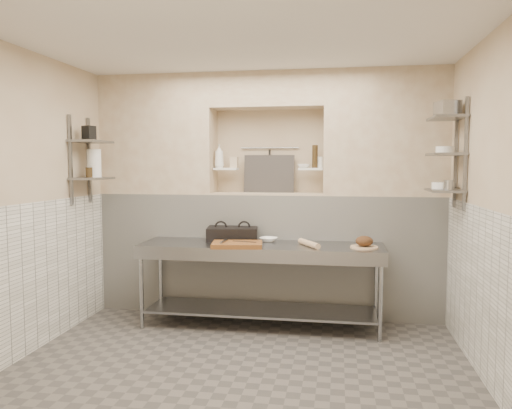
% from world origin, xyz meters
% --- Properties ---
extents(floor, '(4.00, 3.90, 0.10)m').
position_xyz_m(floor, '(0.00, 0.00, -0.05)').
color(floor, '#5B5551').
rests_on(floor, ground).
extents(ceiling, '(4.00, 3.90, 0.10)m').
position_xyz_m(ceiling, '(0.00, 0.00, 2.85)').
color(ceiling, silver).
rests_on(ceiling, ground).
extents(wall_left, '(0.10, 3.90, 2.80)m').
position_xyz_m(wall_left, '(-2.05, 0.00, 1.40)').
color(wall_left, beige).
rests_on(wall_left, ground).
extents(wall_right, '(0.10, 3.90, 2.80)m').
position_xyz_m(wall_right, '(2.05, 0.00, 1.40)').
color(wall_right, beige).
rests_on(wall_right, ground).
extents(wall_back, '(4.00, 0.10, 2.80)m').
position_xyz_m(wall_back, '(0.00, 2.00, 1.40)').
color(wall_back, beige).
rests_on(wall_back, ground).
extents(wall_front, '(4.00, 0.10, 2.80)m').
position_xyz_m(wall_front, '(0.00, -2.00, 1.40)').
color(wall_front, beige).
rests_on(wall_front, ground).
extents(backwall_lower, '(4.00, 0.40, 1.40)m').
position_xyz_m(backwall_lower, '(0.00, 1.75, 0.70)').
color(backwall_lower, white).
rests_on(backwall_lower, floor).
extents(alcove_sill, '(1.30, 0.40, 0.02)m').
position_xyz_m(alcove_sill, '(0.00, 1.75, 1.41)').
color(alcove_sill, beige).
rests_on(alcove_sill, backwall_lower).
extents(backwall_pillar_left, '(1.35, 0.40, 1.40)m').
position_xyz_m(backwall_pillar_left, '(-1.33, 1.75, 2.10)').
color(backwall_pillar_left, beige).
rests_on(backwall_pillar_left, backwall_lower).
extents(backwall_pillar_right, '(1.35, 0.40, 1.40)m').
position_xyz_m(backwall_pillar_right, '(1.33, 1.75, 2.10)').
color(backwall_pillar_right, beige).
rests_on(backwall_pillar_right, backwall_lower).
extents(backwall_header, '(1.30, 0.40, 0.40)m').
position_xyz_m(backwall_header, '(0.00, 1.75, 2.60)').
color(backwall_header, beige).
rests_on(backwall_header, backwall_lower).
extents(wainscot_left, '(0.02, 3.90, 1.40)m').
position_xyz_m(wainscot_left, '(-1.99, 0.00, 0.70)').
color(wainscot_left, white).
rests_on(wainscot_left, floor).
extents(wainscot_right, '(0.02, 3.90, 1.40)m').
position_xyz_m(wainscot_right, '(1.99, 0.00, 0.70)').
color(wainscot_right, white).
rests_on(wainscot_right, floor).
extents(alcove_shelf_left, '(0.28, 0.16, 0.02)m').
position_xyz_m(alcove_shelf_left, '(-0.50, 1.75, 1.70)').
color(alcove_shelf_left, white).
rests_on(alcove_shelf_left, backwall_lower).
extents(alcove_shelf_right, '(0.28, 0.16, 0.02)m').
position_xyz_m(alcove_shelf_right, '(0.50, 1.75, 1.70)').
color(alcove_shelf_right, white).
rests_on(alcove_shelf_right, backwall_lower).
extents(utensil_rail, '(0.70, 0.02, 0.02)m').
position_xyz_m(utensil_rail, '(0.00, 1.92, 1.95)').
color(utensil_rail, gray).
rests_on(utensil_rail, wall_back).
extents(hanging_steel, '(0.02, 0.02, 0.30)m').
position_xyz_m(hanging_steel, '(0.00, 1.90, 1.78)').
color(hanging_steel, black).
rests_on(hanging_steel, utensil_rail).
extents(splash_panel, '(0.60, 0.08, 0.45)m').
position_xyz_m(splash_panel, '(0.00, 1.85, 1.64)').
color(splash_panel, '#383330').
rests_on(splash_panel, alcove_sill).
extents(shelf_rail_left_a, '(0.03, 0.03, 0.95)m').
position_xyz_m(shelf_rail_left_a, '(-1.98, 1.25, 1.80)').
color(shelf_rail_left_a, slate).
rests_on(shelf_rail_left_a, wall_left).
extents(shelf_rail_left_b, '(0.03, 0.03, 0.95)m').
position_xyz_m(shelf_rail_left_b, '(-1.98, 0.85, 1.80)').
color(shelf_rail_left_b, slate).
rests_on(shelf_rail_left_b, wall_left).
extents(wall_shelf_left_lower, '(0.30, 0.50, 0.02)m').
position_xyz_m(wall_shelf_left_lower, '(-1.84, 1.05, 1.60)').
color(wall_shelf_left_lower, slate).
rests_on(wall_shelf_left_lower, wall_left).
extents(wall_shelf_left_upper, '(0.30, 0.50, 0.03)m').
position_xyz_m(wall_shelf_left_upper, '(-1.84, 1.05, 2.00)').
color(wall_shelf_left_upper, slate).
rests_on(wall_shelf_left_upper, wall_left).
extents(shelf_rail_right_a, '(0.03, 0.03, 1.05)m').
position_xyz_m(shelf_rail_right_a, '(1.98, 1.25, 1.85)').
color(shelf_rail_right_a, slate).
rests_on(shelf_rail_right_a, wall_right).
extents(shelf_rail_right_b, '(0.03, 0.03, 1.05)m').
position_xyz_m(shelf_rail_right_b, '(1.98, 0.85, 1.85)').
color(shelf_rail_right_b, slate).
rests_on(shelf_rail_right_b, wall_right).
extents(wall_shelf_right_lower, '(0.30, 0.50, 0.02)m').
position_xyz_m(wall_shelf_right_lower, '(1.84, 1.05, 1.50)').
color(wall_shelf_right_lower, slate).
rests_on(wall_shelf_right_lower, wall_right).
extents(wall_shelf_right_mid, '(0.30, 0.50, 0.02)m').
position_xyz_m(wall_shelf_right_mid, '(1.84, 1.05, 1.85)').
color(wall_shelf_right_mid, slate).
rests_on(wall_shelf_right_mid, wall_right).
extents(wall_shelf_right_upper, '(0.30, 0.50, 0.03)m').
position_xyz_m(wall_shelf_right_upper, '(1.84, 1.05, 2.20)').
color(wall_shelf_right_upper, slate).
rests_on(wall_shelf_right_upper, wall_right).
extents(prep_table, '(2.60, 0.70, 0.90)m').
position_xyz_m(prep_table, '(0.00, 1.18, 0.64)').
color(prep_table, gray).
rests_on(prep_table, floor).
extents(panini_press, '(0.61, 0.48, 0.15)m').
position_xyz_m(panini_press, '(-0.35, 1.41, 0.98)').
color(panini_press, black).
rests_on(panini_press, prep_table).
extents(cutting_board, '(0.56, 0.43, 0.05)m').
position_xyz_m(cutting_board, '(-0.21, 0.99, 0.92)').
color(cutting_board, brown).
rests_on(cutting_board, prep_table).
extents(knife_blade, '(0.27, 0.09, 0.01)m').
position_xyz_m(knife_blade, '(-0.14, 1.03, 0.95)').
color(knife_blade, gray).
rests_on(knife_blade, cutting_board).
extents(tongs, '(0.04, 0.25, 0.02)m').
position_xyz_m(tongs, '(-0.35, 0.97, 0.96)').
color(tongs, gray).
rests_on(tongs, cutting_board).
extents(mixing_bowl, '(0.24, 0.24, 0.05)m').
position_xyz_m(mixing_bowl, '(0.06, 1.38, 0.92)').
color(mixing_bowl, white).
rests_on(mixing_bowl, prep_table).
extents(rolling_pin, '(0.26, 0.38, 0.06)m').
position_xyz_m(rolling_pin, '(0.52, 1.12, 0.93)').
color(rolling_pin, '#DDB181').
rests_on(rolling_pin, prep_table).
extents(bread_board, '(0.28, 0.28, 0.02)m').
position_xyz_m(bread_board, '(1.09, 1.13, 0.91)').
color(bread_board, '#DDB181').
rests_on(bread_board, prep_table).
extents(bread_loaf, '(0.18, 0.18, 0.11)m').
position_xyz_m(bread_loaf, '(1.09, 1.13, 0.97)').
color(bread_loaf, '#4C2D19').
rests_on(bread_loaf, bread_board).
extents(bottle_soap, '(0.12, 0.12, 0.28)m').
position_xyz_m(bottle_soap, '(-0.58, 1.73, 1.85)').
color(bottle_soap, white).
rests_on(bottle_soap, alcove_shelf_left).
extents(jar_alcove, '(0.09, 0.09, 0.13)m').
position_xyz_m(jar_alcove, '(-0.41, 1.77, 1.78)').
color(jar_alcove, beige).
rests_on(jar_alcove, alcove_shelf_left).
extents(bowl_alcove, '(0.18, 0.18, 0.05)m').
position_xyz_m(bowl_alcove, '(0.42, 1.75, 1.74)').
color(bowl_alcove, white).
rests_on(bowl_alcove, alcove_shelf_right).
extents(condiment_a, '(0.06, 0.06, 0.20)m').
position_xyz_m(condiment_a, '(0.55, 1.74, 1.81)').
color(condiment_a, '#322412').
rests_on(condiment_a, alcove_shelf_right).
extents(condiment_b, '(0.07, 0.07, 0.26)m').
position_xyz_m(condiment_b, '(0.55, 1.77, 1.84)').
color(condiment_b, '#322412').
rests_on(condiment_b, alcove_shelf_right).
extents(condiment_c, '(0.08, 0.08, 0.13)m').
position_xyz_m(condiment_c, '(0.60, 1.79, 1.78)').
color(condiment_c, white).
rests_on(condiment_c, alcove_shelf_right).
extents(jug_left, '(0.15, 0.15, 0.30)m').
position_xyz_m(jug_left, '(-1.84, 1.10, 1.76)').
color(jug_left, white).
rests_on(jug_left, wall_shelf_left_lower).
extents(jar_left, '(0.07, 0.07, 0.11)m').
position_xyz_m(jar_left, '(-1.84, 0.98, 1.67)').
color(jar_left, '#322412').
rests_on(jar_left, wall_shelf_left_lower).
extents(box_left_upper, '(0.14, 0.14, 0.15)m').
position_xyz_m(box_left_upper, '(-1.84, 1.00, 2.09)').
color(box_left_upper, black).
rests_on(box_left_upper, wall_shelf_left_upper).
extents(bowl_right, '(0.21, 0.21, 0.06)m').
position_xyz_m(bowl_right, '(1.84, 1.15, 1.54)').
color(bowl_right, white).
rests_on(bowl_right, wall_shelf_right_lower).
extents(canister_right, '(0.09, 0.09, 0.09)m').
position_xyz_m(canister_right, '(1.84, 0.88, 1.56)').
color(canister_right, gray).
rests_on(canister_right, wall_shelf_right_lower).
extents(bowl_right_mid, '(0.17, 0.17, 0.06)m').
position_xyz_m(bowl_right_mid, '(1.84, 1.09, 1.89)').
color(bowl_right_mid, white).
rests_on(bowl_right_mid, wall_shelf_right_mid).
extents(basket_right, '(0.23, 0.26, 0.14)m').
position_xyz_m(basket_right, '(1.84, 1.04, 2.28)').
color(basket_right, gray).
rests_on(basket_right, wall_shelf_right_upper).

